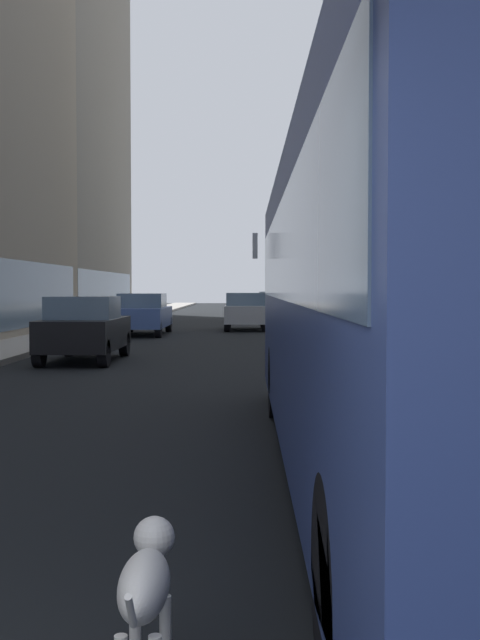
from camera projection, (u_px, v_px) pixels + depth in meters
ground_plane at (220, 328)px, 36.42m from camera, size 120.00×120.00×0.00m
sidewalk_left at (96, 326)px, 36.46m from camera, size 2.40×110.00×0.15m
sidewalk_right at (344, 326)px, 36.38m from camera, size 2.40×110.00×0.15m
building_left_far at (26, 98)px, 47.22m from camera, size 9.72×19.41×26.34m
building_right_far at (418, 10)px, 49.28m from camera, size 8.98×19.32×38.25m
transit_bus at (413, 293)px, 7.60m from camera, size 2.78×11.53×3.05m
car_blue_hatchback at (143, 314)px, 30.90m from camera, size 1.82×4.72×1.62m
car_silver_sedan at (246, 311)px, 34.55m from camera, size 1.79×4.02×1.62m
car_grey_wagon at (273, 305)px, 46.01m from camera, size 1.77×4.62×1.62m
car_black_suv at (85, 329)px, 19.66m from camera, size 1.71×3.92×1.62m
dalmatian_dog at (146, 583)px, 3.52m from camera, size 0.22×0.96×0.72m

